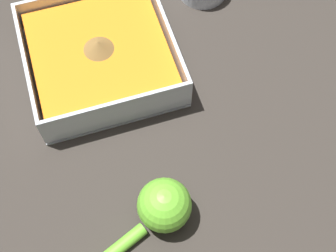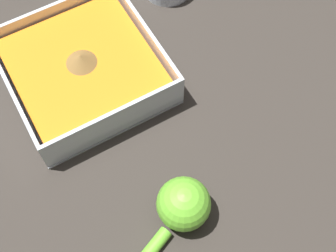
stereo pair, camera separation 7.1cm
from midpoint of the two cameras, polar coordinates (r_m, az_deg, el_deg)
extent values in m
plane|color=#332D28|center=(0.82, -10.90, 5.43)|extent=(4.00, 4.00, 0.00)
cube|color=silver|center=(0.82, -12.39, 5.45)|extent=(0.24, 0.24, 0.01)
cube|color=silver|center=(0.79, -20.63, 3.05)|extent=(0.24, 0.01, 0.06)
cube|color=silver|center=(0.81, -5.20, 10.41)|extent=(0.24, 0.01, 0.06)
cube|color=silver|center=(0.87, -16.04, 12.37)|extent=(0.01, 0.23, 0.06)
cube|color=silver|center=(0.73, -9.21, 0.22)|extent=(0.01, 0.23, 0.06)
cube|color=orange|center=(0.80, -12.74, 6.44)|extent=(0.22, 0.22, 0.04)
cone|color=brown|center=(0.78, -13.19, 7.70)|extent=(0.05, 0.05, 0.02)
sphere|color=#6BC633|center=(0.67, -1.14, -9.78)|extent=(0.08, 0.08, 0.08)
camera|label=1|loc=(0.04, 87.18, 5.43)|focal=50.00mm
camera|label=2|loc=(0.04, -92.82, -5.43)|focal=50.00mm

